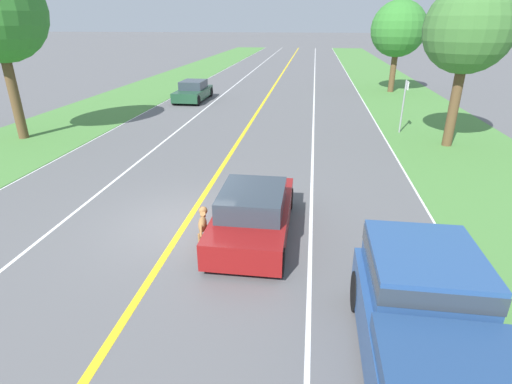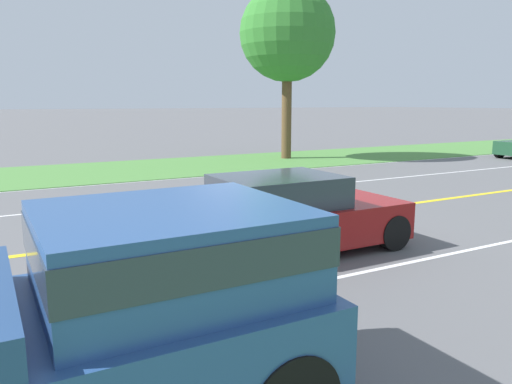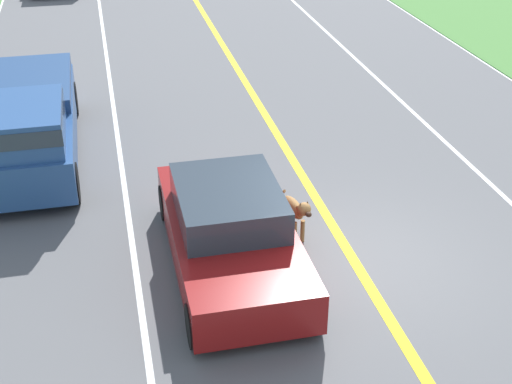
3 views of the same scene
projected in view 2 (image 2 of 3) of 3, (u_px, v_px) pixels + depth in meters
The scene contains 9 objects.
ground_plane at pixel (248, 225), 10.63m from camera, with size 400.00×400.00×0.00m, color #5B5B5E.
centre_divider_line at pixel (248, 225), 10.63m from camera, with size 0.18×160.00×0.01m, color yellow.
lane_edge_line_left at pixel (150, 181), 16.67m from camera, with size 0.14×160.00×0.01m, color white.
lane_dash_same_dir at pixel (355, 274), 7.62m from camera, with size 0.10×160.00×0.01m, color white.
lane_dash_oncoming at pixel (188, 198), 13.65m from camera, with size 0.10×160.00×0.01m, color white.
grass_verge_left at pixel (126, 170), 19.25m from camera, with size 6.00×160.00×0.03m, color #4C843D.
ego_car at pixel (284, 216), 8.66m from camera, with size 1.89×4.28×1.36m.
dog at pixel (226, 211), 9.47m from camera, with size 0.38×1.16×0.88m.
roadside_tree_left_near at pixel (287, 34), 22.22m from camera, with size 4.29×4.29×7.77m.
Camera 2 is at (9.14, -4.84, 2.59)m, focal length 35.00 mm.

